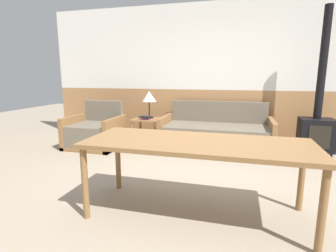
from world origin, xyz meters
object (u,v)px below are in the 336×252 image
(armchair, at_px, (95,133))
(side_table, at_px, (147,123))
(dining_table, at_px, (197,148))
(wood_stove, at_px, (317,122))
(couch, at_px, (216,135))
(table_lamp, at_px, (149,97))

(armchair, relative_size, side_table, 1.80)
(dining_table, height_order, wood_stove, wood_stove)
(couch, distance_m, armchair, 2.25)
(table_lamp, relative_size, dining_table, 0.25)
(table_lamp, xyz_separation_m, dining_table, (1.33, -2.44, -0.25))
(table_lamp, relative_size, wood_stove, 0.22)
(table_lamp, bearing_deg, couch, -3.65)
(armchair, relative_size, dining_table, 0.45)
(armchair, height_order, side_table, armchair)
(side_table, relative_size, wood_stove, 0.22)
(couch, bearing_deg, armchair, -169.16)
(wood_stove, bearing_deg, armchair, -173.26)
(couch, height_order, table_lamp, table_lamp)
(couch, relative_size, wood_stove, 0.82)
(armchair, bearing_deg, couch, -0.33)
(couch, relative_size, side_table, 3.77)
(side_table, height_order, wood_stove, wood_stove)
(couch, xyz_separation_m, dining_table, (0.02, -2.36, 0.40))
(couch, xyz_separation_m, side_table, (-1.32, -0.01, 0.16))
(table_lamp, bearing_deg, side_table, -99.25)
(table_lamp, distance_m, dining_table, 2.79)
(table_lamp, distance_m, wood_stove, 2.97)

